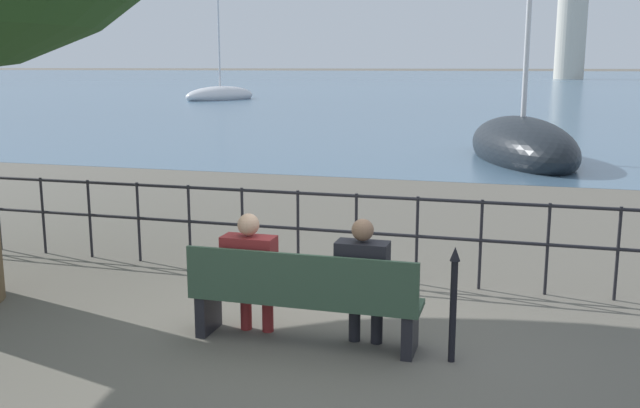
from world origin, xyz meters
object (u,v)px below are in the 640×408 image
object	(u,v)px
seated_person_left	(251,269)
sailboat_2	(522,147)
park_bench	(303,298)
closed_umbrella	(454,298)
sailboat_0	(220,95)
seated_person_right	(363,277)
harbor_lighthouse	(573,10)

from	to	relation	value
seated_person_left	sailboat_2	bearing A→B (deg)	80.37
park_bench	closed_umbrella	distance (m)	1.36
closed_umbrella	sailboat_0	xyz separation A→B (m)	(-21.30, 43.48, -0.23)
sailboat_2	seated_person_right	bearing A→B (deg)	-111.74
sailboat_2	seated_person_left	bearing A→B (deg)	-116.07
park_bench	seated_person_right	xyz separation A→B (m)	(0.54, 0.08, 0.22)
seated_person_right	sailboat_2	world-z (taller)	sailboat_2
closed_umbrella	sailboat_2	world-z (taller)	sailboat_2
harbor_lighthouse	sailboat_0	bearing A→B (deg)	-108.18
seated_person_left	closed_umbrella	world-z (taller)	seated_person_left
sailboat_0	harbor_lighthouse	xyz separation A→B (m)	(29.19, 88.90, 11.74)
park_bench	sailboat_0	size ratio (longest dim) A/B	0.17
park_bench	seated_person_left	size ratio (longest dim) A/B	1.80
sailboat_0	harbor_lighthouse	world-z (taller)	harbor_lighthouse
seated_person_left	closed_umbrella	size ratio (longest dim) A/B	1.16
park_bench	seated_person_right	world-z (taller)	seated_person_right
seated_person_right	sailboat_0	distance (m)	47.98
closed_umbrella	sailboat_0	distance (m)	48.42
closed_umbrella	harbor_lighthouse	distance (m)	133.12
park_bench	seated_person_right	bearing A→B (deg)	8.37
sailboat_0	harbor_lighthouse	bearing A→B (deg)	93.14
closed_umbrella	sailboat_0	size ratio (longest dim) A/B	0.08
park_bench	seated_person_left	xyz separation A→B (m)	(-0.54, 0.08, 0.22)
park_bench	sailboat_2	bearing A→B (deg)	82.57
sailboat_0	seated_person_left	bearing A→B (deg)	-44.60
park_bench	closed_umbrella	size ratio (longest dim) A/B	2.09
seated_person_right	harbor_lighthouse	size ratio (longest dim) A/B	0.05
park_bench	sailboat_2	distance (m)	14.26
park_bench	seated_person_left	world-z (taller)	seated_person_left
sailboat_0	park_bench	bearing A→B (deg)	-44.05
closed_umbrella	sailboat_2	xyz separation A→B (m)	(0.49, 14.15, -0.22)
sailboat_2	harbor_lighthouse	world-z (taller)	harbor_lighthouse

